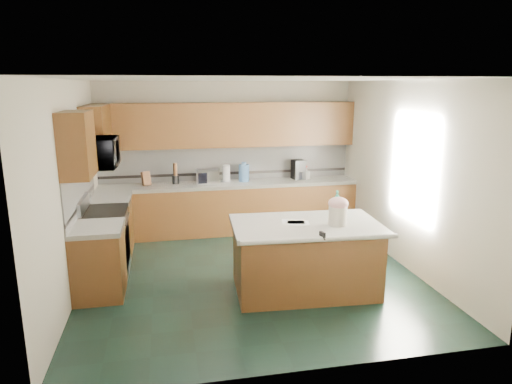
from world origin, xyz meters
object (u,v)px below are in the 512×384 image
object	(u,v)px
coffee_maker	(298,169)
soap_bottle_island	(337,203)
island_top	(306,225)
treat_jar	(338,216)
toaster_oven	(208,177)
knife_block	(146,179)
island_base	(305,259)

from	to	relation	value
coffee_maker	soap_bottle_island	bearing A→B (deg)	-102.96
island_top	treat_jar	bearing A→B (deg)	-18.53
treat_jar	soap_bottle_island	bearing A→B (deg)	54.87
soap_bottle_island	island_top	bearing A→B (deg)	-141.24
toaster_oven	coffee_maker	xyz separation A→B (m)	(1.69, 0.03, 0.06)
treat_jar	soap_bottle_island	distance (m)	0.41
island_top	knife_block	distance (m)	3.39
knife_block	toaster_oven	distance (m)	1.07
island_base	island_top	size ratio (longest dim) A/B	0.95
island_base	soap_bottle_island	xyz separation A→B (m)	(0.50, 0.24, 0.66)
island_base	coffee_maker	bearing A→B (deg)	78.89
treat_jar	soap_bottle_island	xyz separation A→B (m)	(0.14, 0.39, 0.05)
soap_bottle_island	toaster_oven	xyz separation A→B (m)	(-1.49, 2.44, -0.06)
knife_block	coffee_maker	distance (m)	2.76
knife_block	toaster_oven	bearing A→B (deg)	-21.11
treat_jar	toaster_oven	size ratio (longest dim) A/B	0.60
toaster_oven	island_top	bearing A→B (deg)	-66.25
toaster_oven	treat_jar	bearing A→B (deg)	-60.93
island_top	knife_block	bearing A→B (deg)	130.88
toaster_oven	coffee_maker	distance (m)	1.69
soap_bottle_island	knife_block	world-z (taller)	soap_bottle_island
island_base	treat_jar	bearing A→B (deg)	-18.53
treat_jar	coffee_maker	distance (m)	2.88
island_base	toaster_oven	bearing A→B (deg)	113.60
toaster_oven	knife_block	bearing A→B (deg)	-176.58
knife_block	soap_bottle_island	bearing A→B (deg)	-64.68
treat_jar	knife_block	distance (m)	3.73
coffee_maker	island_top	bearing A→B (deg)	-112.85
island_base	knife_block	xyz separation A→B (m)	(-2.06, 2.68, 0.61)
soap_bottle_island	knife_block	bearing A→B (deg)	149.63
island_top	soap_bottle_island	distance (m)	0.59
treat_jar	soap_bottle_island	size ratio (longest dim) A/B	0.71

